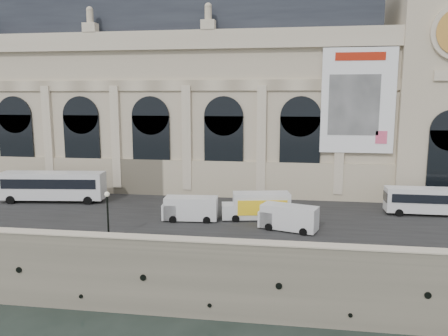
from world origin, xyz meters
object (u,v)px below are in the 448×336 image
object	(u,v)px
bus_left	(53,185)
box_truck	(257,206)
van_b	(188,209)
lamp_right	(108,216)
bus_right	(434,200)
van_c	(286,217)

from	to	relation	value
bus_left	box_truck	distance (m)	27.09
bus_left	van_b	size ratio (longest dim) A/B	2.21
lamp_right	box_truck	bearing A→B (deg)	34.48
bus_left	van_b	xyz separation A→B (m)	(19.22, -5.84, -0.84)
bus_right	van_b	xyz separation A→B (m)	(-27.48, -6.11, -0.44)
van_b	van_c	bearing A→B (deg)	-10.18
bus_right	van_c	xyz separation A→B (m)	(-16.77, -8.03, -0.46)
bus_left	box_truck	size ratio (longest dim) A/B	1.74
lamp_right	van_b	bearing A→B (deg)	52.12
van_c	box_truck	distance (m)	4.76
van_b	box_truck	bearing A→B (deg)	12.13
bus_right	box_truck	xyz separation A→B (m)	(-19.94, -4.49, -0.28)
bus_left	lamp_right	xyz separation A→B (m)	(13.28, -13.47, 0.15)
bus_right	van_b	distance (m)	28.15
van_c	lamp_right	bearing A→B (deg)	-161.06
bus_left	bus_right	size ratio (longest dim) A/B	1.24
bus_left	bus_right	distance (m)	46.70
van_c	box_truck	world-z (taller)	box_truck
bus_left	lamp_right	size ratio (longest dim) A/B	2.86
box_truck	van_c	bearing A→B (deg)	-48.18
bus_right	van_c	size ratio (longest dim) A/B	1.74
bus_right	lamp_right	distance (m)	36.14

